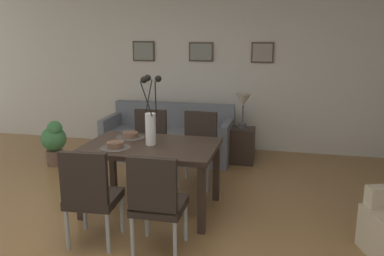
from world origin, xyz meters
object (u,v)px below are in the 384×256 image
(bowl_near_left, at_px, (115,144))
(framed_picture_center, at_px, (201,52))
(dining_chair_far_right, at_px, (198,145))
(framed_picture_right, at_px, (262,53))
(side_table, at_px, (242,145))
(table_lamp, at_px, (243,104))
(dining_table, at_px, (151,153))
(dining_chair_near_right, at_px, (149,142))
(bowl_near_right, at_px, (130,134))
(potted_plant, at_px, (54,140))
(dining_chair_far_left, at_px, (157,199))
(sofa, at_px, (169,139))
(dining_chair_near_left, at_px, (90,193))
(framed_picture_left, at_px, (144,51))
(centerpiece_vase, at_px, (150,119))

(bowl_near_left, bearing_deg, framed_picture_center, 83.47)
(dining_chair_far_right, bearing_deg, framed_picture_right, 68.50)
(side_table, relative_size, table_lamp, 1.02)
(dining_chair_far_right, distance_m, framed_picture_center, 2.01)
(dining_table, bearing_deg, dining_chair_near_right, 111.13)
(bowl_near_right, distance_m, potted_plant, 1.84)
(side_table, bearing_deg, bowl_near_right, -123.41)
(dining_chair_near_right, distance_m, dining_chair_far_left, 1.84)
(dining_chair_far_left, xyz_separation_m, framed_picture_center, (-0.34, 3.39, 1.08))
(framed_picture_center, bearing_deg, dining_table, -90.00)
(sofa, bearing_deg, dining_chair_near_left, -88.39)
(dining_chair_far_right, xyz_separation_m, potted_plant, (-2.19, 0.22, -0.14))
(bowl_near_left, xyz_separation_m, framed_picture_left, (-0.67, 2.75, 0.81))
(sofa, height_order, side_table, sofa)
(dining_chair_near_left, distance_m, potted_plant, 2.52)
(side_table, bearing_deg, centerpiece_vase, -112.58)
(centerpiece_vase, bearing_deg, dining_table, -124.65)
(dining_chair_far_left, xyz_separation_m, side_table, (0.44, 2.71, -0.25))
(sofa, bearing_deg, potted_plant, -152.29)
(bowl_near_right, bearing_deg, dining_chair_near_left, -88.40)
(bowl_near_right, bearing_deg, sofa, 91.61)
(dining_chair_near_left, xyz_separation_m, table_lamp, (1.06, 2.71, 0.38))
(dining_chair_near_right, distance_m, framed_picture_left, 2.10)
(dining_table, xyz_separation_m, side_table, (0.77, 1.86, -0.39))
(side_table, bearing_deg, framed_picture_left, 158.74)
(dining_chair_near_left, distance_m, dining_chair_far_right, 1.83)
(framed_picture_center, height_order, framed_picture_right, framed_picture_right)
(dining_chair_far_right, xyz_separation_m, side_table, (0.45, 0.98, -0.25))
(bowl_near_left, bearing_deg, centerpiece_vase, 33.64)
(dining_chair_far_left, xyz_separation_m, framed_picture_left, (-1.32, 3.39, 1.08))
(centerpiece_vase, bearing_deg, dining_chair_far_right, 69.70)
(dining_chair_far_right, bearing_deg, side_table, 65.44)
(dining_chair_near_left, distance_m, bowl_near_left, 0.69)
(bowl_near_left, distance_m, sofa, 2.16)
(dining_chair_near_left, xyz_separation_m, bowl_near_right, (-0.03, 1.06, 0.27))
(side_table, height_order, potted_plant, potted_plant)
(dining_chair_far_left, bearing_deg, framed_picture_center, 95.69)
(table_lamp, bearing_deg, dining_chair_near_left, -111.36)
(dining_chair_far_left, height_order, dining_chair_far_right, same)
(dining_chair_near_right, bearing_deg, dining_chair_near_left, -88.44)
(bowl_near_left, relative_size, framed_picture_right, 0.48)
(dining_chair_near_left, relative_size, table_lamp, 1.80)
(side_table, bearing_deg, dining_chair_near_left, -111.36)
(sofa, bearing_deg, dining_table, -79.16)
(bowl_near_right, bearing_deg, framed_picture_left, 105.93)
(table_lamp, bearing_deg, sofa, 178.33)
(dining_chair_near_left, xyz_separation_m, framed_picture_right, (1.27, 3.39, 1.08))
(dining_chair_far_left, xyz_separation_m, dining_chair_far_right, (-0.01, 1.73, 0.00))
(centerpiece_vase, distance_m, framed_picture_center, 2.60)
(framed_picture_left, distance_m, framed_picture_center, 0.98)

